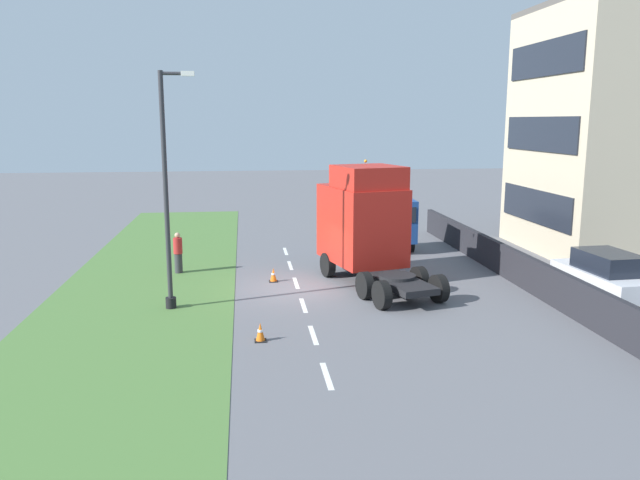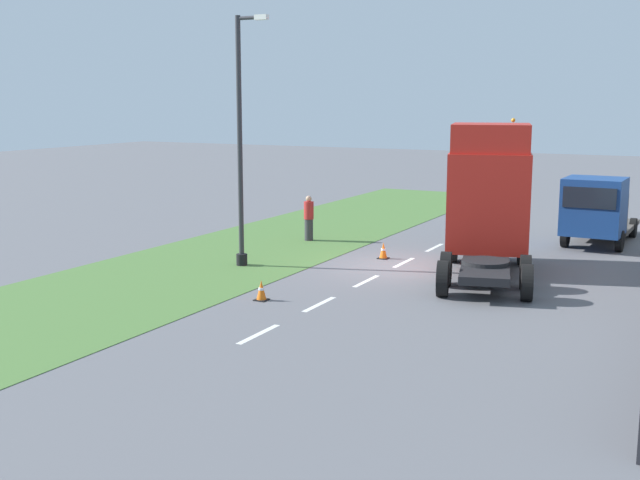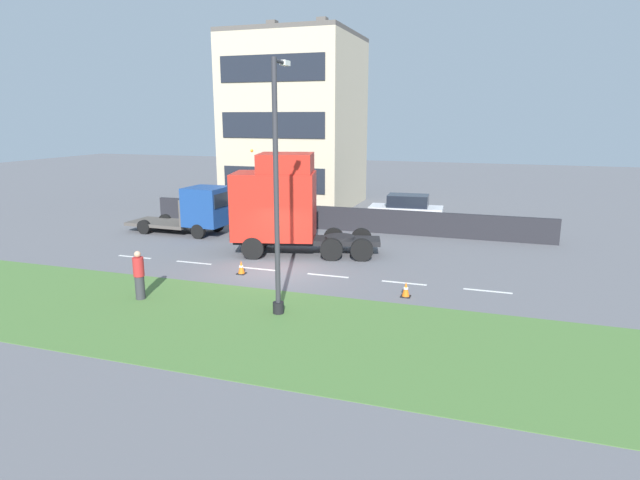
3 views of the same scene
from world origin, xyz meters
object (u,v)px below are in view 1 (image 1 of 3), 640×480
Objects in this scene: lamp_post at (168,203)px; traffic_cone_lead at (273,275)px; parked_car at (605,280)px; pedestrian at (178,253)px; lorry_cab at (364,224)px; flatbed_truck at (390,223)px; traffic_cone_trailing at (260,332)px.

lamp_post reaches higher than traffic_cone_lead.
parked_car is 2.41× the size of pedestrian.
parked_car is 7.51× the size of traffic_cone_lead.
lamp_post is at bearing 170.16° from parked_car.
lorry_cab is at bearing 145.21° from parked_car.
flatbed_truck is 11.03m from pedestrian.
lorry_cab reaches higher than traffic_cone_trailing.
parked_car is 15.75m from lamp_post.
flatbed_truck is 10.34× the size of traffic_cone_lead.
lamp_post is 6.06m from pedestrian.
lamp_post reaches higher than lorry_cab.
flatbed_truck is at bearing 42.19° from traffic_cone_lead.
lorry_cab is at bearing 68.43° from flatbed_truck.
traffic_cone_trailing is at bearing -138.05° from lorry_cab.
lorry_cab is 8.26m from lamp_post.
flatbed_truck reaches higher than parked_car.
traffic_cone_trailing is (3.02, -3.78, -3.50)m from lamp_post.
traffic_cone_trailing is at bearing -174.00° from parked_car.
parked_car is at bearing -23.19° from traffic_cone_lead.
traffic_cone_lead is at bearing 41.28° from lamp_post.
lamp_post is (-10.07, -9.02, 2.35)m from flatbed_truck.
flatbed_truck is at bearing 112.92° from parked_car.
parked_car is at bearing -45.83° from lorry_cab.
lorry_cab is at bearing 22.20° from lamp_post.
parked_car is 0.53× the size of lamp_post.
parked_car is at bearing 9.59° from traffic_cone_trailing.
traffic_cone_lead is (-3.78, 0.22, -2.13)m from lorry_cab.
pedestrian is at bearing 110.04° from traffic_cone_trailing.
pedestrian is at bearing 149.40° from lorry_cab.
pedestrian is 9.71m from traffic_cone_trailing.
parked_car is at bearing 117.97° from flatbed_truck.
traffic_cone_trailing is (-7.05, -12.80, -1.14)m from flatbed_truck.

